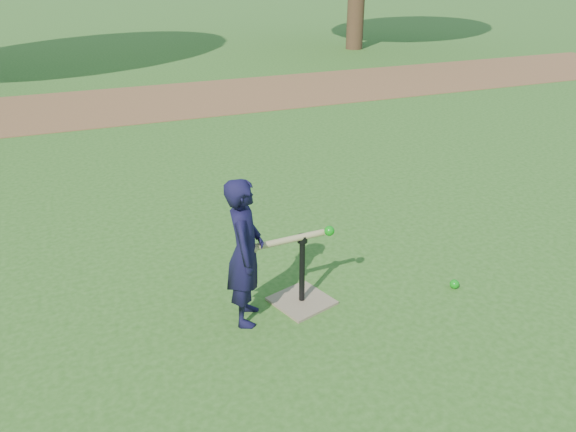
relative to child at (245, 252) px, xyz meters
name	(u,v)px	position (x,y,z in m)	size (l,w,h in m)	color
ground	(343,302)	(0.80, -0.08, -0.59)	(80.00, 80.00, 0.00)	#285116
dirt_strip	(167,101)	(0.80, 7.42, -0.58)	(24.00, 3.00, 0.01)	brown
child	(245,252)	(0.00, 0.00, 0.00)	(0.43, 0.28, 1.17)	black
wiffle_ball_ground	(454,284)	(1.77, -0.25, -0.55)	(0.08, 0.08, 0.08)	#0C850F
batting_tee	(302,291)	(0.48, 0.04, -0.47)	(0.54, 0.54, 0.61)	#816C51
swing_action	(294,239)	(0.40, 0.01, 0.03)	(0.70, 0.12, 0.10)	tan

